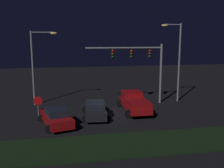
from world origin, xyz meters
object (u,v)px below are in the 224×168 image
at_px(pickup_truck, 134,101).
at_px(street_lamp_left, 38,59).
at_px(car_sedan, 56,117).
at_px(stop_sign, 38,104).
at_px(street_lamp_right, 176,54).
at_px(traffic_signal_gantry, 140,59).
at_px(car_sedan_far, 95,110).

relative_size(pickup_truck, street_lamp_left, 0.69).
bearing_deg(car_sedan, stop_sign, 33.37).
bearing_deg(stop_sign, pickup_truck, 10.16).
xyz_separation_m(car_sedan, street_lamp_right, (12.95, 6.06, 4.66)).
relative_size(traffic_signal_gantry, stop_sign, 3.73).
bearing_deg(traffic_signal_gantry, street_lamp_left, 171.08).
distance_m(car_sedan_far, stop_sign, 5.05).
relative_size(street_lamp_left, street_lamp_right, 0.90).
bearing_deg(car_sedan, traffic_signal_gantry, -72.96).
xyz_separation_m(pickup_truck, street_lamp_left, (-9.37, 4.39, 3.98)).
relative_size(car_sedan_far, traffic_signal_gantry, 0.54).
xyz_separation_m(street_lamp_left, street_lamp_right, (14.93, -1.26, 0.42)).
xyz_separation_m(car_sedan_far, traffic_signal_gantry, (5.25, 4.00, 4.16)).
xyz_separation_m(traffic_signal_gantry, street_lamp_left, (-10.64, 1.67, 0.08)).
xyz_separation_m(street_lamp_right, stop_sign, (-14.51, -4.73, -3.84)).
xyz_separation_m(traffic_signal_gantry, stop_sign, (-10.22, -4.32, -3.34)).
bearing_deg(car_sedan_far, car_sedan, 120.37).
relative_size(pickup_truck, stop_sign, 2.43).
bearing_deg(street_lamp_left, car_sedan_far, -46.47).
distance_m(pickup_truck, street_lamp_right, 7.75).
xyz_separation_m(pickup_truck, car_sedan_far, (-3.99, -1.28, -0.26)).
xyz_separation_m(car_sedan, stop_sign, (-1.56, 1.33, 0.82)).
xyz_separation_m(pickup_truck, stop_sign, (-8.95, -1.60, 0.56)).
distance_m(car_sedan_far, street_lamp_left, 8.89).
bearing_deg(street_lamp_left, stop_sign, -86.02).
height_order(car_sedan_far, traffic_signal_gantry, traffic_signal_gantry).
xyz_separation_m(car_sedan_far, street_lamp_left, (-5.38, 5.67, 4.24)).
xyz_separation_m(street_lamp_left, stop_sign, (0.42, -5.99, -3.42)).
bearing_deg(street_lamp_left, car_sedan, -74.88).
relative_size(car_sedan, traffic_signal_gantry, 0.57).
bearing_deg(street_lamp_right, car_sedan_far, -155.23).
xyz_separation_m(pickup_truck, street_lamp_right, (5.56, 3.12, 4.40)).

